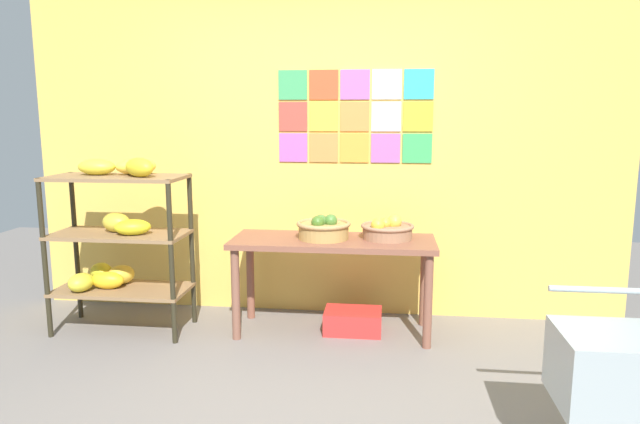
{
  "coord_description": "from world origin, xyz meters",
  "views": [
    {
      "loc": [
        0.51,
        -2.66,
        1.57
      ],
      "look_at": [
        0.07,
        0.98,
        0.95
      ],
      "focal_mm": 31.71,
      "sensor_mm": 36.0,
      "label": 1
    }
  ],
  "objects": [
    {
      "name": "fruit_basket_right",
      "position": [
        0.52,
        1.35,
        0.77
      ],
      "size": [
        0.38,
        0.38,
        0.17
      ],
      "color": "#9A6C4E",
      "rests_on": "display_table"
    },
    {
      "name": "shopping_cart",
      "position": [
        1.53,
        -0.22,
        0.45
      ],
      "size": [
        0.53,
        0.47,
        0.79
      ],
      "rotation": [
        0.0,
        0.0,
        -0.16
      ],
      "color": "black",
      "rests_on": "ground"
    },
    {
      "name": "fruit_basket_centre",
      "position": [
        0.06,
        1.3,
        0.78
      ],
      "size": [
        0.39,
        0.39,
        0.18
      ],
      "color": "#AC8648",
      "rests_on": "display_table"
    },
    {
      "name": "produce_crate_under_table",
      "position": [
        0.28,
        1.31,
        0.08
      ],
      "size": [
        0.42,
        0.28,
        0.16
      ],
      "primitive_type": "cube",
      "color": "red",
      "rests_on": "ground"
    },
    {
      "name": "display_table",
      "position": [
        0.13,
        1.29,
        0.6
      ],
      "size": [
        1.46,
        0.55,
        0.7
      ],
      "color": "brown",
      "rests_on": "ground"
    },
    {
      "name": "banana_shelf_unit",
      "position": [
        -1.44,
        1.17,
        0.74
      ],
      "size": [
        0.97,
        0.49,
        1.29
      ],
      "color": "#2A2618",
      "rests_on": "ground"
    },
    {
      "name": "ground",
      "position": [
        0.0,
        0.0,
        0.0
      ],
      "size": [
        9.47,
        9.47,
        0.0
      ],
      "primitive_type": "plane",
      "color": "slate"
    },
    {
      "name": "back_wall_with_art",
      "position": [
        0.0,
        1.77,
        1.41
      ],
      "size": [
        4.7,
        0.07,
        2.81
      ],
      "color": "#E8B94F",
      "rests_on": "ground"
    }
  ]
}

